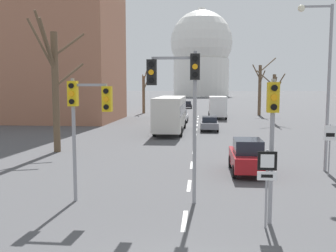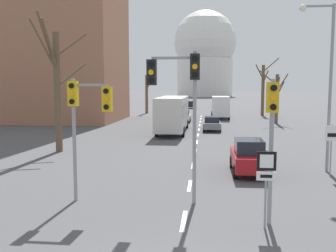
{
  "view_description": "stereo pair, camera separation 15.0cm",
  "coord_description": "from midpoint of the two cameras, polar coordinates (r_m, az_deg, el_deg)",
  "views": [
    {
      "loc": [
        0.54,
        -7.31,
        4.47
      ],
      "look_at": [
        -0.76,
        7.07,
        2.95
      ],
      "focal_mm": 40.0,
      "sensor_mm": 36.0,
      "label": 1
    },
    {
      "loc": [
        0.69,
        -7.29,
        4.47
      ],
      "look_at": [
        -0.76,
        7.07,
        2.95
      ],
      "focal_mm": 40.0,
      "sensor_mm": 36.0,
      "label": 2
    }
  ],
  "objects": [
    {
      "name": "lane_stripe_3",
      "position": [
        26.02,
        3.76,
        -3.9
      ],
      "size": [
        0.16,
        2.0,
        0.01
      ],
      "primitive_type": "cube",
      "color": "silver",
      "rests_on": "ground_plane"
    },
    {
      "name": "delivery_truck",
      "position": [
        53.44,
        7.46,
        2.97
      ],
      "size": [
        2.44,
        7.2,
        3.14
      ],
      "color": "#333842",
      "rests_on": "ground_plane"
    },
    {
      "name": "sedan_far_right",
      "position": [
        47.63,
        1.93,
        1.53
      ],
      "size": [
        1.72,
        4.11,
        1.52
      ],
      "color": "#B7B7BC",
      "rests_on": "ground_plane"
    },
    {
      "name": "traffic_signal_centre_tall",
      "position": [
        14.08,
        1.61,
        5.65
      ],
      "size": [
        1.99,
        0.34,
        5.78
      ],
      "color": "gray",
      "rests_on": "ground_plane"
    },
    {
      "name": "lane_stripe_1",
      "position": [
        17.22,
        2.99,
        -9.03
      ],
      "size": [
        0.16,
        2.0,
        0.01
      ],
      "primitive_type": "cube",
      "color": "silver",
      "rests_on": "ground_plane"
    },
    {
      "name": "city_bus",
      "position": [
        36.7,
        0.29,
        2.21
      ],
      "size": [
        2.66,
        10.8,
        3.48
      ],
      "color": "beige",
      "rests_on": "ground_plane"
    },
    {
      "name": "sedan_near_right",
      "position": [
        19.84,
        11.78,
        -4.53
      ],
      "size": [
        1.7,
        4.01,
        1.79
      ],
      "color": "maroon",
      "rests_on": "ground_plane"
    },
    {
      "name": "street_lamp_right",
      "position": [
        21.13,
        22.42,
        7.63
      ],
      "size": [
        1.79,
        0.36,
        8.65
      ],
      "color": "gray",
      "rests_on": "ground_plane"
    },
    {
      "name": "route_sign_post",
      "position": [
        12.2,
        14.49,
        -7.24
      ],
      "size": [
        0.6,
        0.08,
        2.51
      ],
      "color": "gray",
      "rests_on": "ground_plane"
    },
    {
      "name": "bare_tree_right_far",
      "position": [
        47.44,
        15.73,
        4.38
      ],
      "size": [
        3.42,
        2.32,
        6.47
      ],
      "color": "brown",
      "rests_on": "ground_plane"
    },
    {
      "name": "lane_stripe_6",
      "position": [
        39.38,
        4.25,
        -0.53
      ],
      "size": [
        0.16,
        2.0,
        0.01
      ],
      "primitive_type": "cube",
      "color": "silver",
      "rests_on": "ground_plane"
    },
    {
      "name": "lane_stripe_5",
      "position": [
        34.91,
        4.13,
        -1.37
      ],
      "size": [
        0.16,
        2.0,
        0.01
      ],
      "primitive_type": "cube",
      "color": "silver",
      "rests_on": "ground_plane"
    },
    {
      "name": "capitol_dome",
      "position": [
        182.67,
        5.07,
        10.92
      ],
      "size": [
        29.43,
        29.43,
        41.58
      ],
      "color": "silver",
      "rests_on": "ground_plane"
    },
    {
      "name": "lane_stripe_2",
      "position": [
        21.6,
        3.45,
        -5.94
      ],
      "size": [
        0.16,
        2.0,
        0.01
      ],
      "primitive_type": "cube",
      "color": "silver",
      "rests_on": "ground_plane"
    },
    {
      "name": "sedan_mid_centre",
      "position": [
        82.41,
        7.23,
        3.36
      ],
      "size": [
        1.76,
        4.52,
        1.49
      ],
      "color": "#2D4C33",
      "rests_on": "ground_plane"
    },
    {
      "name": "sedan_far_left",
      "position": [
        77.76,
        2.89,
        3.26
      ],
      "size": [
        1.95,
        3.8,
        1.52
      ],
      "color": "black",
      "rests_on": "ground_plane"
    },
    {
      "name": "bare_tree_left_far",
      "position": [
        26.61,
        -16.98,
        6.15
      ],
      "size": [
        3.18,
        4.07,
        9.23
      ],
      "color": "brown",
      "rests_on": "ground_plane"
    },
    {
      "name": "traffic_signal_near_right",
      "position": [
        12.34,
        15.28,
        0.35
      ],
      "size": [
        0.36,
        0.34,
        4.71
      ],
      "color": "gray",
      "rests_on": "ground_plane"
    },
    {
      "name": "bare_tree_right_near",
      "position": [
        60.36,
        13.79,
        5.67
      ],
      "size": [
        3.91,
        4.53,
        9.1
      ],
      "color": "brown",
      "rests_on": "ground_plane"
    },
    {
      "name": "bare_tree_left_near",
      "position": [
        63.4,
        -3.77,
        5.08
      ],
      "size": [
        1.26,
        2.74,
        7.89
      ],
      "color": "brown",
      "rests_on": "ground_plane"
    },
    {
      "name": "lane_stripe_7",
      "position": [
        43.85,
        4.35,
        0.13
      ],
      "size": [
        0.16,
        2.0,
        0.01
      ],
      "primitive_type": "cube",
      "color": "silver",
      "rests_on": "ground_plane"
    },
    {
      "name": "lane_stripe_10",
      "position": [
        57.3,
        4.56,
        1.5
      ],
      "size": [
        0.16,
        2.0,
        0.01
      ],
      "primitive_type": "cube",
      "color": "silver",
      "rests_on": "ground_plane"
    },
    {
      "name": "sedan_near_left",
      "position": [
        38.54,
        6.21,
        0.42
      ],
      "size": [
        1.81,
        4.43,
        1.46
      ],
      "color": "slate",
      "rests_on": "ground_plane"
    },
    {
      "name": "lane_stripe_4",
      "position": [
        30.46,
        3.97,
        -2.45
      ],
      "size": [
        0.16,
        2.0,
        0.01
      ],
      "primitive_type": "cube",
      "color": "silver",
      "rests_on": "ground_plane"
    },
    {
      "name": "apartment_block_left",
      "position": [
        53.01,
        -18.01,
        14.48
      ],
      "size": [
        18.0,
        14.0,
        25.11
      ],
      "primitive_type": "cube",
      "color": "#9E664C",
      "rests_on": "ground_plane"
    },
    {
      "name": "traffic_signal_near_left",
      "position": [
        14.67,
        -12.8,
        2.52
      ],
      "size": [
        1.69,
        0.34,
        4.79
      ],
      "color": "gray",
      "rests_on": "ground_plane"
    },
    {
      "name": "lane_stripe_0",
      "position": [
        12.93,
        2.19,
        -14.2
      ],
      "size": [
        0.16,
        2.0,
        0.01
      ],
      "primitive_type": "cube",
      "color": "silver",
      "rests_on": "ground_plane"
    },
    {
      "name": "lane_stripe_8",
      "position": [
        48.33,
        4.43,
        0.67
      ],
      "size": [
        0.16,
        2.0,
        0.01
      ],
      "primitive_type": "cube",
      "color": "silver",
      "rests_on": "ground_plane"
    },
    {
      "name": "speed_limit_sign",
      "position": [
        20.3,
        23.25,
        -2.13
      ],
      "size": [
        0.6,
        0.08,
        2.61
      ],
      "color": "gray",
      "rests_on": "ground_plane"
    },
    {
      "name": "lane_stripe_9",
      "position": [
        52.81,
        4.5,
        1.12
      ],
      "size": [
        0.16,
        2.0,
        0.01
      ],
      "primitive_type": "cube",
      "color": "silver",
      "rests_on": "ground_plane"
    }
  ]
}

